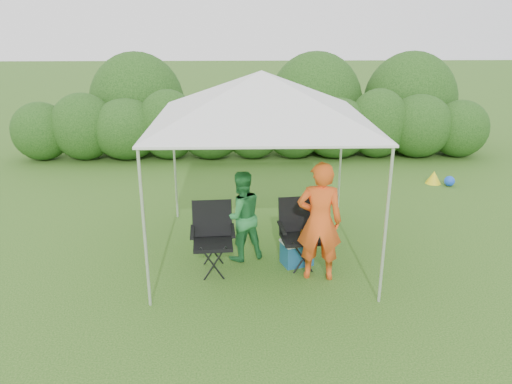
{
  "coord_description": "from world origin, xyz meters",
  "views": [
    {
      "loc": [
        -0.29,
        -6.66,
        3.58
      ],
      "look_at": [
        -0.08,
        0.4,
        1.05
      ],
      "focal_mm": 35.0,
      "sensor_mm": 36.0,
      "label": 1
    }
  ],
  "objects_px": {
    "canopy": "(261,97)",
    "chair_right": "(299,228)",
    "woman": "(241,216)",
    "cooler": "(297,252)",
    "chair_left": "(213,233)",
    "man": "(319,222)"
  },
  "relations": [
    {
      "from": "canopy",
      "to": "chair_right",
      "type": "relative_size",
      "value": 3.1
    },
    {
      "from": "canopy",
      "to": "chair_right",
      "type": "bearing_deg",
      "value": -33.07
    },
    {
      "from": "woman",
      "to": "cooler",
      "type": "relative_size",
      "value": 2.63
    },
    {
      "from": "canopy",
      "to": "woman",
      "type": "relative_size",
      "value": 2.2
    },
    {
      "from": "canopy",
      "to": "cooler",
      "type": "height_order",
      "value": "canopy"
    },
    {
      "from": "chair_left",
      "to": "man",
      "type": "height_order",
      "value": "man"
    },
    {
      "from": "canopy",
      "to": "man",
      "type": "xyz_separation_m",
      "value": [
        0.78,
        -0.82,
        -1.6
      ]
    },
    {
      "from": "man",
      "to": "cooler",
      "type": "bearing_deg",
      "value": -51.31
    },
    {
      "from": "chair_right",
      "to": "canopy",
      "type": "bearing_deg",
      "value": 140.31
    },
    {
      "from": "canopy",
      "to": "chair_right",
      "type": "height_order",
      "value": "canopy"
    },
    {
      "from": "chair_left",
      "to": "man",
      "type": "xyz_separation_m",
      "value": [
        1.5,
        -0.3,
        0.29
      ]
    },
    {
      "from": "chair_right",
      "to": "chair_left",
      "type": "height_order",
      "value": "chair_left"
    },
    {
      "from": "man",
      "to": "woman",
      "type": "distance_m",
      "value": 1.27
    },
    {
      "from": "woman",
      "to": "chair_right",
      "type": "bearing_deg",
      "value": 147.04
    },
    {
      "from": "chair_right",
      "to": "woman",
      "type": "relative_size",
      "value": 0.71
    },
    {
      "from": "chair_right",
      "to": "chair_left",
      "type": "bearing_deg",
      "value": -179.43
    },
    {
      "from": "canopy",
      "to": "man",
      "type": "relative_size",
      "value": 1.8
    },
    {
      "from": "man",
      "to": "woman",
      "type": "xyz_separation_m",
      "value": [
        -1.09,
        0.63,
        -0.16
      ]
    },
    {
      "from": "canopy",
      "to": "man",
      "type": "height_order",
      "value": "canopy"
    },
    {
      "from": "cooler",
      "to": "man",
      "type": "bearing_deg",
      "value": -77.03
    },
    {
      "from": "man",
      "to": "woman",
      "type": "bearing_deg",
      "value": -23.27
    },
    {
      "from": "chair_right",
      "to": "woman",
      "type": "bearing_deg",
      "value": 162.28
    }
  ]
}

